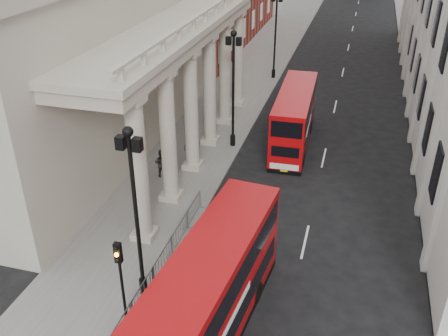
# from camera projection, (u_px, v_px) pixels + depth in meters

# --- Properties ---
(sidewalk_west) EXTENTS (6.00, 140.00, 0.12)m
(sidewalk_west) POSITION_uv_depth(u_px,v_px,m) (235.00, 96.00, 45.42)
(sidewalk_west) COLOR slate
(sidewalk_west) RESTS_ON ground
(sidewalk_east) EXTENTS (3.00, 140.00, 0.12)m
(sidewalk_east) POSITION_uv_depth(u_px,v_px,m) (427.00, 115.00, 41.53)
(sidewalk_east) COLOR slate
(sidewalk_east) RESTS_ON ground
(kerb) EXTENTS (0.20, 140.00, 0.14)m
(kerb) POSITION_uv_depth(u_px,v_px,m) (267.00, 99.00, 44.72)
(kerb) COLOR slate
(kerb) RESTS_ON ground
(portico_building) EXTENTS (9.00, 28.00, 12.00)m
(portico_building) POSITION_uv_depth(u_px,v_px,m) (87.00, 63.00, 34.20)
(portico_building) COLOR #A59C8B
(portico_building) RESTS_ON ground
(lamp_post_south) EXTENTS (1.05, 0.44, 8.32)m
(lamp_post_south) POSITION_uv_depth(u_px,v_px,m) (135.00, 205.00, 20.56)
(lamp_post_south) COLOR black
(lamp_post_south) RESTS_ON sidewalk_west
(lamp_post_mid) EXTENTS (1.05, 0.44, 8.32)m
(lamp_post_mid) POSITION_uv_depth(u_px,v_px,m) (233.00, 82.00, 34.08)
(lamp_post_mid) COLOR black
(lamp_post_mid) RESTS_ON sidewalk_west
(lamp_post_north) EXTENTS (1.05, 0.44, 8.32)m
(lamp_post_north) POSITION_uv_depth(u_px,v_px,m) (276.00, 29.00, 47.59)
(lamp_post_north) COLOR black
(lamp_post_north) RESTS_ON sidewalk_west
(traffic_light) EXTENTS (0.28, 0.33, 4.30)m
(traffic_light) POSITION_uv_depth(u_px,v_px,m) (120.00, 270.00, 19.70)
(traffic_light) COLOR black
(traffic_light) RESTS_ON sidewalk_west
(crowd_barriers) EXTENTS (0.50, 18.75, 1.10)m
(crowd_barriers) POSITION_uv_depth(u_px,v_px,m) (132.00, 312.00, 21.04)
(crowd_barriers) COLOR gray
(crowd_barriers) RESTS_ON sidewalk_west
(bus_near) EXTENTS (3.45, 10.45, 4.43)m
(bus_near) POSITION_uv_depth(u_px,v_px,m) (213.00, 290.00, 19.88)
(bus_near) COLOR #9C070A
(bus_near) RESTS_ON ground
(bus_far) EXTENTS (2.59, 9.56, 4.10)m
(bus_far) POSITION_uv_depth(u_px,v_px,m) (294.00, 117.00, 35.76)
(bus_far) COLOR #AE080B
(bus_far) RESTS_ON ground
(pedestrian_a) EXTENTS (0.65, 0.48, 1.62)m
(pedestrian_a) POSITION_uv_depth(u_px,v_px,m) (191.00, 152.00, 33.60)
(pedestrian_a) COLOR black
(pedestrian_a) RESTS_ON sidewalk_west
(pedestrian_b) EXTENTS (0.94, 0.74, 1.92)m
(pedestrian_b) POSITION_uv_depth(u_px,v_px,m) (161.00, 163.00, 31.89)
(pedestrian_b) COLOR black
(pedestrian_b) RESTS_ON sidewalk_west
(pedestrian_c) EXTENTS (1.01, 0.74, 1.91)m
(pedestrian_c) POSITION_uv_depth(u_px,v_px,m) (191.00, 146.00, 34.12)
(pedestrian_c) COLOR black
(pedestrian_c) RESTS_ON sidewalk_west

